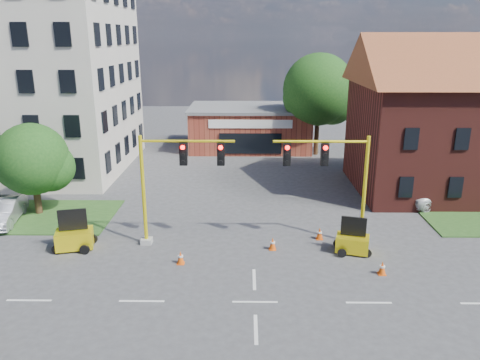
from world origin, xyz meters
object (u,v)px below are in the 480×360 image
at_px(signal_mast_east, 335,178).
at_px(trailer_east, 352,242).
at_px(trailer_west, 74,237).
at_px(signal_mast_west, 173,177).
at_px(pickup_white, 436,195).

distance_m(signal_mast_east, trailer_east, 3.59).
relative_size(trailer_west, trailer_east, 1.12).
bearing_deg(signal_mast_west, trailer_east, -5.75).
height_order(trailer_west, trailer_east, trailer_west).
xyz_separation_m(trailer_east, pickup_white, (7.39, 7.58, 0.08)).
bearing_deg(signal_mast_east, trailer_west, -177.15).
distance_m(signal_mast_west, pickup_white, 18.59).
relative_size(signal_mast_east, pickup_white, 1.25).
xyz_separation_m(trailer_west, trailer_east, (15.11, -0.27, -0.08)).
xyz_separation_m(signal_mast_east, trailer_east, (0.97, -0.98, -3.31)).
distance_m(signal_mast_west, signal_mast_east, 8.71).
distance_m(signal_mast_east, trailer_west, 14.52).
bearing_deg(signal_mast_east, trailer_east, -45.10).
xyz_separation_m(trailer_west, pickup_white, (22.50, 7.31, 0.00)).
bearing_deg(trailer_west, trailer_east, -14.96).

